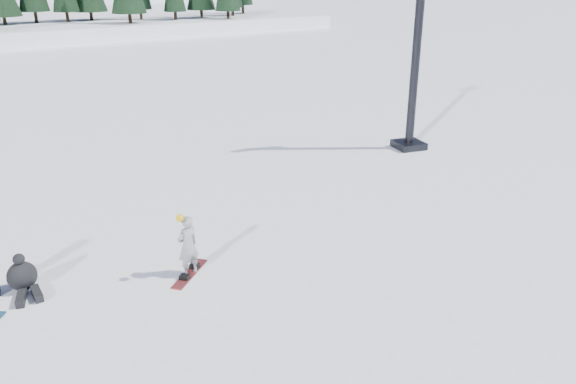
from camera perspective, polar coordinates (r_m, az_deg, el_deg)
name	(u,v)px	position (r m, az deg, el deg)	size (l,w,h in m)	color
ground	(153,290)	(13.65, -13.52, -9.63)	(420.00, 420.00, 0.00)	white
lift_tower	(414,74)	(23.45, 12.72, 11.60)	(2.07, 1.39, 7.57)	black
snowboarder_woman	(188,245)	(13.73, -10.16, -5.36)	(0.63, 0.47, 1.70)	#AAAAB0
seated_rider	(23,277)	(14.41, -25.35, -7.84)	(0.76, 1.16, 0.94)	black
snowboard_woman	(190,274)	(14.10, -9.95, -8.17)	(1.50, 0.28, 0.03)	maroon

